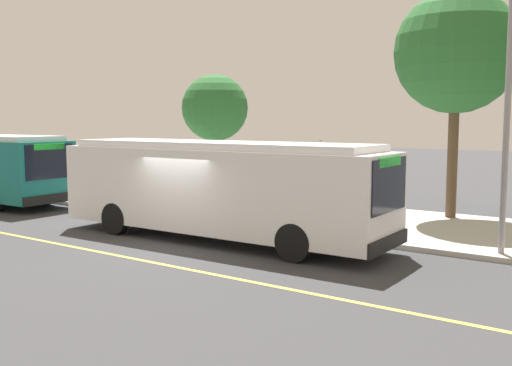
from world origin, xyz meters
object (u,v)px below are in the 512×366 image
object	(u,v)px
transit_bus_main	(219,186)
pedestrian_commuter	(303,197)
route_sign_post	(320,172)
waiting_bench	(295,202)

from	to	relation	value
transit_bus_main	pedestrian_commuter	xyz separation A→B (m)	(1.31, 2.72, -0.50)
route_sign_post	transit_bus_main	bearing A→B (deg)	-125.55
transit_bus_main	waiting_bench	bearing A→B (deg)	90.81
route_sign_post	pedestrian_commuter	bearing A→B (deg)	178.85
route_sign_post	pedestrian_commuter	world-z (taller)	route_sign_post
waiting_bench	transit_bus_main	bearing A→B (deg)	-89.19
pedestrian_commuter	waiting_bench	bearing A→B (deg)	128.66
waiting_bench	pedestrian_commuter	bearing A→B (deg)	-51.34
route_sign_post	pedestrian_commuter	xyz separation A→B (m)	(-0.62, 0.01, -0.84)
waiting_bench	route_sign_post	distance (m)	2.95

